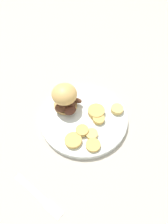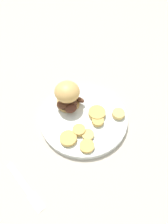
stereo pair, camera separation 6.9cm
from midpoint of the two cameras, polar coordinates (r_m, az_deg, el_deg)
The scene contains 11 objects.
ground_plane at distance 0.73m, azimuth 2.71°, elevation -2.23°, with size 4.00×4.00×0.00m, color #B2A899.
dinner_plate at distance 0.72m, azimuth 2.75°, elevation -1.76°, with size 0.29×0.29×0.02m.
sandwich at distance 0.71m, azimuth -1.51°, elevation 4.23°, with size 0.10×0.11×0.09m.
potato_round_0 at distance 0.67m, azimuth 3.97°, elevation -6.17°, with size 0.04×0.04×0.01m, color #DBB766.
potato_round_1 at distance 0.66m, azimuth 3.82°, elevation -9.10°, with size 0.04×0.04×0.01m, color tan.
potato_round_2 at distance 0.73m, azimuth 11.70°, elevation -0.67°, with size 0.04×0.04×0.01m, color #DBB766.
potato_round_3 at distance 0.66m, azimuth -1.16°, elevation -7.14°, with size 0.05×0.05×0.01m, color tan.
potato_round_4 at distance 0.68m, azimuth 1.61°, elevation -4.98°, with size 0.04×0.04×0.01m, color tan.
potato_round_5 at distance 0.72m, azimuth 6.17°, elevation -0.48°, with size 0.06×0.06×0.02m, color tan.
potato_round_6 at distance 0.70m, azimuth 6.46°, elevation -2.59°, with size 0.04×0.04×0.01m, color tan.
fork at distance 0.65m, azimuth -12.01°, elevation -18.81°, with size 0.05×0.17×0.00m.
Camera 2 is at (0.21, 0.35, 0.61)m, focal length 35.00 mm.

